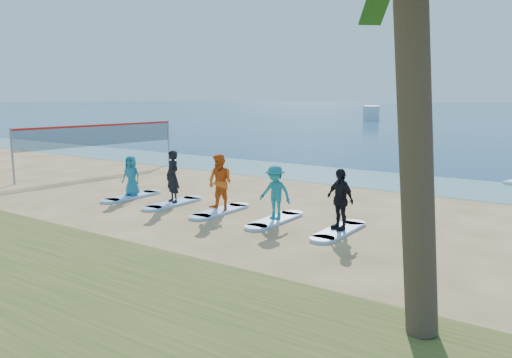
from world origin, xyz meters
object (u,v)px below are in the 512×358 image
Objects in this scene: surfboard_1 at (173,203)px; surfboard_3 at (275,220)px; boat_offshore_a at (371,119)px; student_3 at (275,192)px; student_2 at (220,182)px; surfboard_4 at (339,231)px; student_4 at (340,199)px; surfboard_2 at (220,211)px; student_1 at (173,176)px; surfboard_0 at (132,196)px; volleyball_net at (100,135)px; student_0 at (131,176)px.

surfboard_1 and surfboard_3 have the same top height.
student_3 is (23.86, -67.20, 0.94)m from boat_offshore_a.
surfboard_4 is at bearing 0.93° from student_2.
student_2 is 4.50m from surfboard_4.
student_3 reaches higher than surfboard_4.
student_4 reaches higher than surfboard_3.
surfboard_1 is at bearing -156.41° from student_4.
boat_offshore_a is 3.39× the size of surfboard_1.
student_2 is at bearing 0.00° from surfboard_1.
student_1 is at bearing 180.00° from surfboard_2.
boat_offshore_a reaches higher than surfboard_1.
boat_offshore_a is 3.39× the size of surfboard_0.
surfboard_1 is 2.19m from surfboard_2.
boat_offshore_a is 72.08m from student_4.
boat_offshore_a is at bearing 99.84° from volleyball_net.
surfboard_2 is at bearing 0.00° from surfboard_1.
volleyball_net reaches higher than student_0.
surfboard_1 is 1.00× the size of surfboard_4.
student_3 reaches higher than surfboard_1.
student_2 reaches higher than surfboard_1.
surfboard_0 is 1.00× the size of surfboard_3.
student_0 is (6.23, -3.49, -1.04)m from volleyball_net.
surfboard_2 is 1.30× the size of student_3.
volleyball_net is 4.81× the size of student_1.
student_0 reaches higher than surfboard_0.
surfboard_1 and surfboard_2 have the same top height.
student_0 is 0.82× the size of student_1.
volleyball_net reaches higher than surfboard_0.
student_2 is (10.62, -3.49, -0.87)m from volleyball_net.
volleyball_net reaches higher than student_2.
student_1 is at bearing 0.00° from surfboard_1.
volleyball_net reaches higher than surfboard_1.
surfboard_0 is 1.00× the size of surfboard_4.
boat_offshore_a is at bearing 109.55° from surfboard_3.
surfboard_1 is 1.00× the size of surfboard_3.
volleyball_net is 13.41m from surfboard_3.
surfboard_1 is 4.39m from surfboard_3.
surfboard_4 is (15.01, -3.49, -1.86)m from volleyball_net.
student_4 is (4.39, 0.00, 0.93)m from surfboard_2.
surfboard_3 is at bearing 0.00° from surfboard_1.
student_3 is (12.81, -3.49, -0.97)m from volleyball_net.
surfboard_0 is 1.00× the size of surfboard_2.
surfboard_4 is (6.58, 0.00, -0.99)m from student_1.
student_0 is at bearing 0.00° from surfboard_0.
surfboard_0 is at bearing 180.00° from surfboard_4.
student_4 reaches higher than surfboard_0.
volleyball_net is 9.16m from student_1.
surfboard_0 is 6.58m from surfboard_3.
surfboard_0 and surfboard_1 have the same top height.
student_1 reaches higher than boat_offshore_a.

